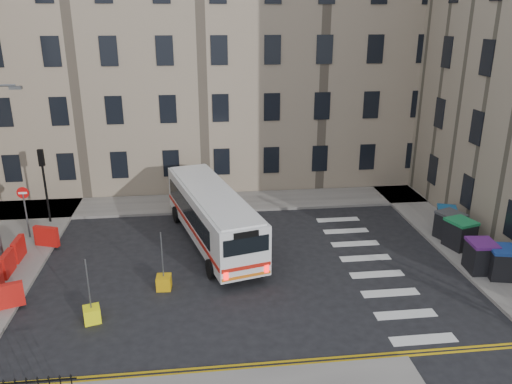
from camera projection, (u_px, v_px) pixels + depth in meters
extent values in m
plane|color=black|center=(284.00, 267.00, 22.92)|extent=(120.00, 120.00, 0.00)
cube|color=slate|center=(162.00, 205.00, 30.28)|extent=(36.00, 3.20, 0.15)
cube|color=slate|center=(431.00, 223.00, 27.65)|extent=(2.40, 26.00, 0.15)
cube|color=gray|center=(146.00, 61.00, 34.00)|extent=(38.00, 10.50, 16.00)
cylinder|color=black|center=(46.00, 194.00, 27.09)|extent=(0.12, 0.12, 3.20)
cube|color=black|center=(41.00, 158.00, 26.40)|extent=(0.28, 0.22, 0.90)
cylinder|color=#595B5E|center=(26.00, 215.00, 25.29)|extent=(0.08, 0.08, 2.40)
cube|color=red|center=(22.00, 187.00, 24.79)|extent=(0.60, 0.04, 0.60)
cube|color=red|center=(7.00, 264.00, 21.81)|extent=(0.25, 1.25, 1.00)
cube|color=red|center=(19.00, 249.00, 23.21)|extent=(0.25, 1.25, 1.00)
cube|color=red|center=(46.00, 236.00, 24.53)|extent=(1.26, 0.66, 1.00)
cube|color=red|center=(7.00, 296.00, 19.29)|extent=(1.26, 0.66, 1.00)
cube|color=silver|center=(212.00, 214.00, 24.86)|extent=(4.65, 10.17, 2.26)
cube|color=black|center=(187.00, 210.00, 24.81)|extent=(2.03, 7.70, 0.90)
cube|color=black|center=(231.00, 204.00, 25.59)|extent=(2.03, 7.70, 0.90)
cube|color=black|center=(188.00, 181.00, 29.16)|extent=(1.94, 0.55, 0.99)
cube|color=black|center=(246.00, 246.00, 20.34)|extent=(1.94, 0.55, 0.72)
cube|color=#B4190F|center=(190.00, 227.00, 24.65)|extent=(2.46, 9.45, 0.16)
cube|color=#B4190F|center=(234.00, 220.00, 25.43)|extent=(2.46, 9.45, 0.16)
cube|color=#FF0C0C|center=(226.00, 276.00, 20.43)|extent=(0.20, 0.10, 0.36)
cube|color=#FF0C0C|center=(267.00, 269.00, 21.04)|extent=(0.20, 0.10, 0.36)
cylinder|color=black|center=(176.00, 214.00, 27.78)|extent=(0.47, 0.94, 0.90)
cylinder|color=black|center=(215.00, 209.00, 28.55)|extent=(0.47, 0.94, 0.90)
cylinder|color=black|center=(211.00, 269.00, 21.76)|extent=(0.47, 0.94, 0.90)
cylinder|color=black|center=(259.00, 260.00, 22.53)|extent=(0.47, 0.94, 0.90)
cube|color=black|center=(501.00, 263.00, 21.58)|extent=(1.27, 1.38, 1.23)
cube|color=navy|center=(503.00, 249.00, 21.36)|extent=(1.33, 1.45, 0.13)
cube|color=black|center=(480.00, 258.00, 22.07)|extent=(1.16, 1.31, 1.27)
cube|color=#581D6E|center=(483.00, 243.00, 21.83)|extent=(1.22, 1.37, 0.13)
cube|color=black|center=(460.00, 235.00, 24.34)|extent=(1.36, 1.48, 1.29)
cube|color=#1B7C44|center=(462.00, 222.00, 24.10)|extent=(1.43, 1.55, 0.13)
cube|color=black|center=(450.00, 227.00, 25.30)|extent=(1.40, 1.50, 1.27)
cube|color=#393A3C|center=(452.00, 214.00, 25.07)|extent=(1.47, 1.57, 0.13)
cube|color=black|center=(446.00, 219.00, 26.48)|extent=(1.23, 1.31, 1.10)
cube|color=#145081|center=(447.00, 209.00, 26.28)|extent=(1.29, 1.37, 0.11)
cube|color=#FAF90D|center=(92.00, 314.00, 18.71)|extent=(0.74, 0.74, 0.60)
cube|color=#C7910B|center=(164.00, 282.00, 20.97)|extent=(0.63, 0.63, 0.60)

